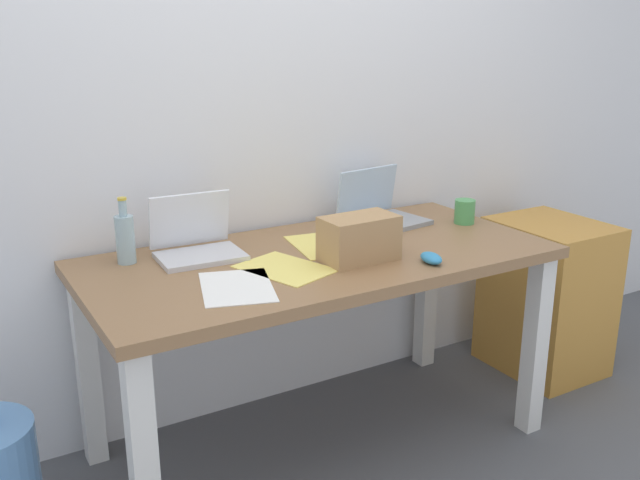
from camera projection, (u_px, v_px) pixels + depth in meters
ground_plane at (320, 442)px, 2.64m from camera, size 8.00×8.00×0.00m
back_wall at (260, 81)px, 2.62m from camera, size 5.20×0.08×2.60m
desk at (320, 282)px, 2.45m from camera, size 1.61×0.77×0.74m
laptop_left at (197, 243)px, 2.38m from camera, size 0.29×0.24×0.21m
laptop_right at (380, 212)px, 2.79m from camera, size 0.33×0.29×0.21m
beer_bottle at (125, 237)px, 2.30m from camera, size 0.06×0.06×0.22m
computer_mouse at (431, 258)px, 2.32m from camera, size 0.08×0.11×0.03m
cardboard_box at (359, 238)px, 2.33m from camera, size 0.25×0.15×0.15m
coffee_mug at (465, 212)px, 2.78m from camera, size 0.08×0.08×0.09m
paper_sheet_near_back at (324, 245)px, 2.51m from camera, size 0.26×0.33×0.00m
paper_sheet_front_left at (237, 287)px, 2.11m from camera, size 0.29×0.35×0.00m
paper_yellow_folder at (285, 268)px, 2.27m from camera, size 0.29×0.35×0.00m
filing_cabinet at (546, 296)px, 3.14m from camera, size 0.40×0.48×0.68m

